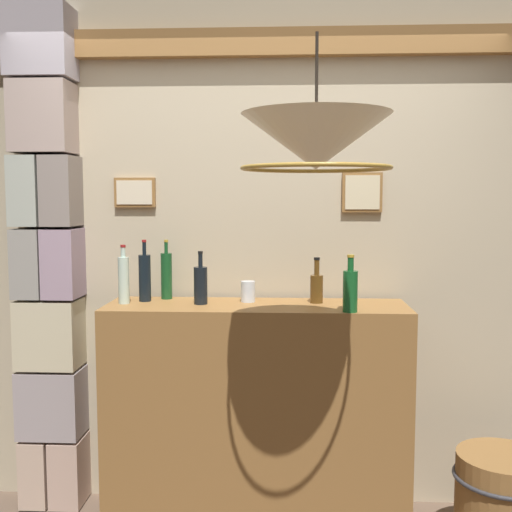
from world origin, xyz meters
TOP-DOWN VIEW (x-y plane):
  - panelled_rear_partition at (0.00, 1.10)m, footprint 3.04×0.15m
  - stone_pillar at (-1.12, 0.98)m, footprint 0.34×0.28m
  - bar_shelf_unit at (0.00, 0.80)m, footprint 1.51×0.44m
  - liquor_bottle_bourbon at (-0.67, 0.80)m, footprint 0.06×0.06m
  - liquor_bottle_rum at (-0.49, 0.96)m, footprint 0.06×0.06m
  - liquor_bottle_vodka at (-0.28, 0.80)m, footprint 0.07×0.07m
  - liquor_bottle_gin at (0.30, 0.87)m, footprint 0.07×0.07m
  - liquor_bottle_rye at (0.45, 0.62)m, footprint 0.07×0.07m
  - liquor_bottle_vermouth at (-0.58, 0.88)m, footprint 0.06×0.06m
  - glass_tumbler_rocks at (-0.05, 0.88)m, footprint 0.07×0.07m
  - pendant_lamp at (0.26, 0.10)m, footprint 0.57×0.57m
  - wooden_barrel at (1.17, 0.57)m, footprint 0.46×0.46m

SIDE VIEW (x-z plane):
  - wooden_barrel at x=1.17m, z-range 0.00..0.48m
  - bar_shelf_unit at x=0.00m, z-range 0.00..1.14m
  - glass_tumbler_rocks at x=-0.05m, z-range 1.14..1.25m
  - liquor_bottle_gin at x=0.30m, z-range 1.11..1.34m
  - liquor_bottle_vodka at x=-0.28m, z-range 1.11..1.38m
  - liquor_bottle_rye at x=0.45m, z-range 1.12..1.39m
  - liquor_bottle_bourbon at x=-0.67m, z-range 1.12..1.42m
  - liquor_bottle_vermouth at x=-0.58m, z-range 1.11..1.43m
  - liquor_bottle_rum at x=-0.49m, z-range 1.11..1.43m
  - stone_pillar at x=-1.12m, z-range 0.00..2.65m
  - panelled_rear_partition at x=0.00m, z-range 0.07..2.79m
  - pendant_lamp at x=0.26m, z-range 1.63..2.14m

